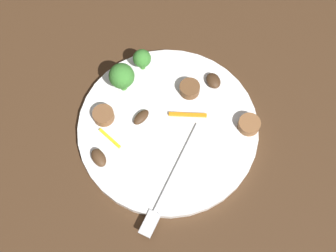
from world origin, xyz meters
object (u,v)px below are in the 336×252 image
at_px(sausage_slice_2, 190,89).
at_px(pepper_strip_1, 188,115).
at_px(sausage_slice_1, 103,115).
at_px(mushroom_2, 99,158).
at_px(fork, 168,186).
at_px(broccoli_floret_1, 120,78).
at_px(sausage_slice_0, 249,125).
at_px(mushroom_1, 212,80).
at_px(pepper_strip_0, 110,138).
at_px(plate, 168,128).
at_px(broccoli_floret_0, 142,59).
at_px(mushroom_0, 141,117).

xyz_separation_m(sausage_slice_2, pepper_strip_1, (0.03, 0.03, -0.01)).
relative_size(sausage_slice_1, mushroom_2, 1.06).
height_order(fork, broccoli_floret_1, broccoli_floret_1).
bearing_deg(broccoli_floret_1, pepper_strip_1, 109.52).
distance_m(sausage_slice_0, mushroom_1, 0.09).
bearing_deg(mushroom_2, broccoli_floret_1, -150.18).
height_order(sausage_slice_0, pepper_strip_0, sausage_slice_0).
bearing_deg(pepper_strip_0, fork, 93.61).
bearing_deg(sausage_slice_1, sausage_slice_0, 129.53).
relative_size(plate, sausage_slice_0, 8.30).
xyz_separation_m(broccoli_floret_0, sausage_slice_2, (-0.02, 0.08, -0.02)).
height_order(mushroom_0, mushroom_2, mushroom_2).
relative_size(sausage_slice_2, mushroom_1, 1.13).
bearing_deg(sausage_slice_2, sausage_slice_1, -27.31).
distance_m(mushroom_1, mushroom_2, 0.21).
relative_size(mushroom_1, mushroom_2, 0.93).
xyz_separation_m(fork, pepper_strip_1, (-0.10, -0.05, 0.00)).
relative_size(sausage_slice_2, mushroom_0, 1.07).
distance_m(sausage_slice_0, mushroom_2, 0.22).
height_order(fork, sausage_slice_2, sausage_slice_2).
xyz_separation_m(plate, pepper_strip_1, (-0.03, 0.01, 0.01)).
bearing_deg(sausage_slice_0, sausage_slice_1, -50.47).
distance_m(broccoli_floret_1, pepper_strip_1, 0.12).
bearing_deg(sausage_slice_1, mushroom_2, 40.92).
height_order(plate, broccoli_floret_1, broccoli_floret_1).
relative_size(sausage_slice_2, mushroom_2, 1.05).
height_order(sausage_slice_1, pepper_strip_0, sausage_slice_1).
relative_size(plate, sausage_slice_1, 8.52).
xyz_separation_m(sausage_slice_2, mushroom_2, (0.17, -0.02, -0.00)).
bearing_deg(mushroom_2, fork, 111.62).
xyz_separation_m(fork, mushroom_1, (-0.17, -0.07, 0.00)).
bearing_deg(sausage_slice_0, mushroom_1, -102.66).
height_order(fork, mushroom_0, mushroom_0).
distance_m(broccoli_floret_0, mushroom_2, 0.17).
bearing_deg(broccoli_floret_0, sausage_slice_2, 103.15).
bearing_deg(sausage_slice_0, pepper_strip_0, -40.96).
bearing_deg(mushroom_0, pepper_strip_0, -10.20).
bearing_deg(sausage_slice_1, fork, 85.69).
bearing_deg(pepper_strip_0, plate, 147.25).
distance_m(mushroom_0, pepper_strip_1, 0.07).
relative_size(plate, sausage_slice_2, 8.63).
bearing_deg(mushroom_1, sausage_slice_2, -20.61).
xyz_separation_m(sausage_slice_1, mushroom_0, (-0.04, 0.04, -0.00)).
relative_size(sausage_slice_0, mushroom_0, 1.11).
bearing_deg(broccoli_floret_1, pepper_strip_0, 33.88).
bearing_deg(plate, sausage_slice_0, 133.04).
distance_m(broccoli_floret_0, broccoli_floret_1, 0.05).
height_order(plate, fork, fork).
bearing_deg(pepper_strip_0, broccoli_floret_0, -156.82).
xyz_separation_m(sausage_slice_1, sausage_slice_2, (-0.12, 0.06, 0.00)).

